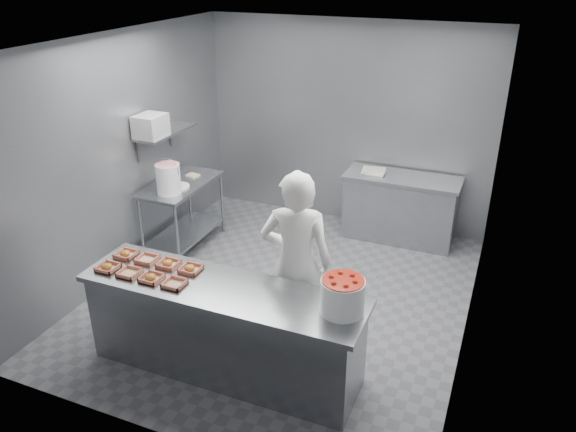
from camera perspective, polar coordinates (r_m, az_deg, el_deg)
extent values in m
plane|color=#4C4C51|center=(6.47, -0.57, -8.02)|extent=(4.50, 4.50, 0.00)
plane|color=white|center=(5.46, -0.70, 17.36)|extent=(4.50, 4.50, 0.00)
cube|color=slate|center=(7.83, 5.94, 9.19)|extent=(4.00, 0.04, 2.80)
cube|color=slate|center=(6.81, -16.37, 5.82)|extent=(0.04, 4.50, 2.80)
cube|color=slate|center=(5.42, 19.22, 0.37)|extent=(0.04, 4.50, 2.80)
cube|color=slate|center=(4.98, -6.76, -7.43)|extent=(2.60, 0.70, 0.05)
cube|color=slate|center=(5.24, -6.50, -11.57)|extent=(2.50, 0.64, 0.85)
cube|color=slate|center=(7.24, -10.81, 3.17)|extent=(0.60, 1.20, 0.04)
cube|color=slate|center=(7.52, -10.40, -1.63)|extent=(0.56, 1.15, 0.03)
cylinder|color=slate|center=(7.15, -14.68, -1.41)|extent=(0.04, 0.04, 0.88)
cylinder|color=slate|center=(6.87, -11.18, -2.18)|extent=(0.04, 0.04, 0.88)
cylinder|color=slate|center=(7.98, -9.98, 1.91)|extent=(0.04, 0.04, 0.88)
cylinder|color=slate|center=(7.73, -6.71, 1.34)|extent=(0.04, 0.04, 0.88)
cube|color=slate|center=(7.48, 11.57, 3.76)|extent=(1.50, 0.60, 0.05)
cube|color=slate|center=(7.65, 11.28, 0.63)|extent=(1.44, 0.55, 0.85)
cube|color=slate|center=(7.12, -12.41, 8.35)|extent=(0.35, 0.90, 0.03)
cube|color=tan|center=(5.44, -17.84, -5.00)|extent=(0.18, 0.18, 0.04)
cube|color=white|center=(5.43, -17.36, -5.12)|extent=(0.10, 0.06, 0.00)
ellipsoid|color=#B0722C|center=(5.44, -17.93, -4.88)|extent=(0.10, 0.10, 0.05)
cube|color=tan|center=(5.30, -15.82, -5.56)|extent=(0.18, 0.18, 0.04)
cube|color=white|center=(5.29, -15.33, -5.68)|extent=(0.10, 0.06, 0.00)
cube|color=tan|center=(5.17, -13.70, -6.14)|extent=(0.18, 0.18, 0.04)
cube|color=white|center=(5.16, -13.18, -6.27)|extent=(0.10, 0.06, 0.00)
ellipsoid|color=#B0722C|center=(5.17, -13.80, -6.02)|extent=(0.10, 0.10, 0.05)
cube|color=tan|center=(5.05, -11.46, -6.74)|extent=(0.18, 0.18, 0.04)
cube|color=white|center=(5.04, -10.93, -6.87)|extent=(0.10, 0.06, 0.00)
cube|color=tan|center=(5.62, -16.13, -3.75)|extent=(0.18, 0.18, 0.04)
cube|color=white|center=(5.61, -15.66, -3.87)|extent=(0.10, 0.06, 0.00)
ellipsoid|color=#B0722C|center=(5.62, -16.22, -3.64)|extent=(0.10, 0.10, 0.05)
cube|color=tan|center=(5.48, -14.14, -4.26)|extent=(0.18, 0.18, 0.04)
cube|color=white|center=(5.47, -13.65, -4.38)|extent=(0.10, 0.06, 0.00)
cube|color=tan|center=(5.36, -12.05, -4.78)|extent=(0.18, 0.18, 0.04)
cube|color=white|center=(5.35, -11.55, -4.90)|extent=(0.10, 0.06, 0.00)
ellipsoid|color=#B0722C|center=(5.36, -12.15, -4.67)|extent=(0.10, 0.10, 0.05)
cube|color=tan|center=(5.24, -9.86, -5.32)|extent=(0.18, 0.18, 0.04)
cube|color=white|center=(5.23, -9.34, -5.45)|extent=(0.10, 0.06, 0.00)
ellipsoid|color=#B0722C|center=(5.24, -9.96, -5.21)|extent=(0.10, 0.10, 0.05)
imported|color=white|center=(5.25, 0.85, -4.82)|extent=(0.76, 0.58, 1.84)
cylinder|color=white|center=(4.57, 5.55, -8.11)|extent=(0.36, 0.36, 0.29)
cylinder|color=red|center=(4.50, 5.62, -6.68)|extent=(0.34, 0.34, 0.04)
cylinder|color=white|center=(6.89, -12.06, 3.72)|extent=(0.29, 0.29, 0.37)
cylinder|color=#DC6E82|center=(6.83, -12.20, 5.11)|extent=(0.27, 0.27, 0.02)
torus|color=slate|center=(6.85, -12.14, 4.58)|extent=(0.31, 0.01, 0.31)
cylinder|color=white|center=(7.10, -11.11, 2.96)|extent=(0.31, 0.31, 0.02)
cube|color=#CCB28C|center=(7.43, -9.67, 4.10)|extent=(0.17, 0.16, 0.02)
cube|color=gray|center=(6.87, -13.79, 8.88)|extent=(0.32, 0.36, 0.26)
cube|color=silver|center=(7.53, 8.71, 4.56)|extent=(0.31, 0.23, 0.05)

